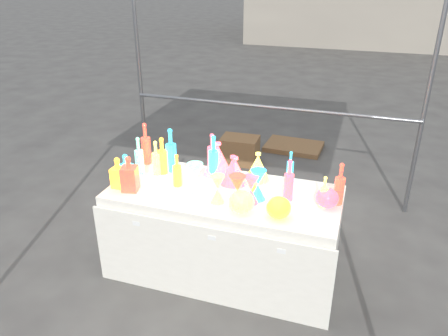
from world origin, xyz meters
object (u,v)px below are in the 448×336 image
(display_table, at_px, (224,232))
(globe_0, at_px, (279,209))
(hourglass_0, at_px, (237,191))
(cardboard_box_closed, at_px, (240,150))
(bottle_0, at_px, (162,155))
(lampshade_0, at_px, (218,159))
(decanter_0, at_px, (118,172))

(display_table, bearing_deg, globe_0, -26.30)
(hourglass_0, height_order, globe_0, hourglass_0)
(cardboard_box_closed, distance_m, bottle_0, 2.14)
(display_table, height_order, lampshade_0, lampshade_0)
(display_table, relative_size, decanter_0, 7.26)
(hourglass_0, xyz_separation_m, lampshade_0, (-0.31, 0.46, 0.02))
(bottle_0, relative_size, decanter_0, 1.27)
(display_table, distance_m, bottle_0, 0.82)
(decanter_0, relative_size, hourglass_0, 1.04)
(lampshade_0, bearing_deg, globe_0, -36.12)
(cardboard_box_closed, bearing_deg, globe_0, -69.68)
(display_table, distance_m, decanter_0, 0.97)
(globe_0, distance_m, lampshade_0, 0.82)
(display_table, distance_m, cardboard_box_closed, 2.24)
(display_table, xyz_separation_m, hourglass_0, (0.16, -0.18, 0.50))
(display_table, bearing_deg, decanter_0, -167.40)
(display_table, height_order, decanter_0, decanter_0)
(bottle_0, distance_m, globe_0, 1.15)
(cardboard_box_closed, xyz_separation_m, decanter_0, (-0.31, -2.35, 0.71))
(display_table, bearing_deg, cardboard_box_closed, 103.03)
(decanter_0, relative_size, lampshade_0, 0.89)
(hourglass_0, bearing_deg, cardboard_box_closed, 105.83)
(bottle_0, xyz_separation_m, lampshade_0, (0.45, 0.12, -0.02))
(cardboard_box_closed, distance_m, lampshade_0, 2.05)
(bottle_0, relative_size, lampshade_0, 1.13)
(display_table, xyz_separation_m, bottle_0, (-0.59, 0.16, 0.54))
(hourglass_0, bearing_deg, globe_0, -10.75)
(display_table, bearing_deg, lampshade_0, 116.80)
(bottle_0, bearing_deg, lampshade_0, 15.52)
(bottle_0, bearing_deg, decanter_0, -122.47)
(globe_0, xyz_separation_m, lampshade_0, (-0.63, 0.52, 0.07))
(bottle_0, bearing_deg, display_table, -15.27)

